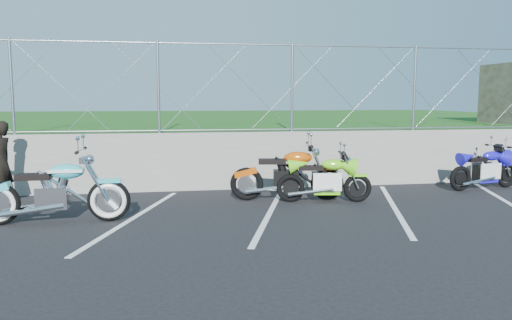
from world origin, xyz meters
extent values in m
plane|color=black|center=(0.00, 0.00, 0.00)|extent=(90.00, 90.00, 0.00)
cube|color=slate|center=(0.00, 3.50, 0.65)|extent=(30.00, 0.22, 1.30)
cube|color=#174612|center=(0.00, 13.50, 0.65)|extent=(30.00, 20.00, 1.30)
cylinder|color=gray|center=(0.00, 3.50, 3.25)|extent=(28.00, 0.03, 0.03)
cylinder|color=gray|center=(0.00, 3.50, 1.35)|extent=(28.00, 0.03, 0.03)
cube|color=silver|center=(-2.40, 1.00, 0.00)|extent=(1.49, 4.31, 0.01)
cube|color=silver|center=(0.00, 1.00, 0.00)|extent=(1.49, 4.31, 0.01)
cube|color=silver|center=(2.40, 1.00, 0.00)|extent=(1.49, 4.31, 0.01)
cube|color=silver|center=(4.80, 1.00, 0.00)|extent=(1.49, 4.31, 0.01)
torus|color=black|center=(-2.80, 0.82, 0.36)|extent=(0.71, 0.12, 0.71)
cube|color=silver|center=(-3.69, 0.83, 0.43)|extent=(0.50, 0.30, 0.37)
ellipsoid|color=#34C3D1|center=(-3.45, 0.82, 0.86)|extent=(0.57, 0.27, 0.25)
cube|color=black|center=(-3.97, 0.83, 0.79)|extent=(0.54, 0.26, 0.10)
cube|color=#34C3D1|center=(-2.80, 0.82, 0.69)|extent=(0.41, 0.16, 0.06)
cylinder|color=silver|center=(-3.21, 0.82, 1.21)|extent=(0.04, 0.78, 0.03)
torus|color=black|center=(-0.26, 2.14, 0.34)|extent=(0.68, 0.22, 0.67)
torus|color=black|center=(1.35, 1.88, 0.34)|extent=(0.68, 0.22, 0.67)
cube|color=black|center=(0.53, 2.02, 0.43)|extent=(0.54, 0.38, 0.37)
ellipsoid|color=#C14C0B|center=(0.76, 1.98, 0.87)|extent=(0.61, 0.35, 0.25)
cube|color=black|center=(0.25, 2.06, 0.79)|extent=(0.58, 0.34, 0.10)
cube|color=#C14C0B|center=(1.35, 1.88, 0.65)|extent=(0.43, 0.23, 0.07)
cylinder|color=silver|center=(0.99, 1.94, 1.13)|extent=(0.15, 0.78, 0.03)
torus|color=black|center=(0.58, 1.83, 0.28)|extent=(0.57, 0.19, 0.56)
torus|color=black|center=(1.90, 1.61, 0.28)|extent=(0.57, 0.19, 0.56)
cube|color=black|center=(1.22, 1.73, 0.38)|extent=(0.47, 0.33, 0.32)
ellipsoid|color=#75E81D|center=(1.42, 1.69, 0.75)|extent=(0.53, 0.31, 0.22)
cube|color=black|center=(0.98, 1.77, 0.69)|extent=(0.50, 0.30, 0.08)
cube|color=#75E81D|center=(1.90, 1.61, 0.55)|extent=(0.38, 0.20, 0.06)
cylinder|color=silver|center=(1.58, 1.67, 0.97)|extent=(0.14, 0.67, 0.03)
torus|color=black|center=(4.59, 2.35, 0.28)|extent=(0.58, 0.20, 0.57)
torus|color=black|center=(5.91, 2.58, 0.28)|extent=(0.58, 0.20, 0.57)
cube|color=black|center=(5.23, 2.46, 0.38)|extent=(0.47, 0.34, 0.32)
ellipsoid|color=#1A15C6|center=(5.43, 2.50, 0.76)|extent=(0.53, 0.31, 0.22)
cube|color=black|center=(4.99, 2.42, 0.69)|extent=(0.50, 0.31, 0.09)
cube|color=#1A15C6|center=(5.91, 2.58, 0.55)|extent=(0.38, 0.20, 0.06)
cylinder|color=silver|center=(5.59, 2.53, 0.98)|extent=(0.15, 0.67, 0.03)
imported|color=black|center=(-5.02, 2.57, 0.81)|extent=(0.56, 0.69, 1.62)
camera|label=1|loc=(-1.74, -7.69, 2.05)|focal=35.00mm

